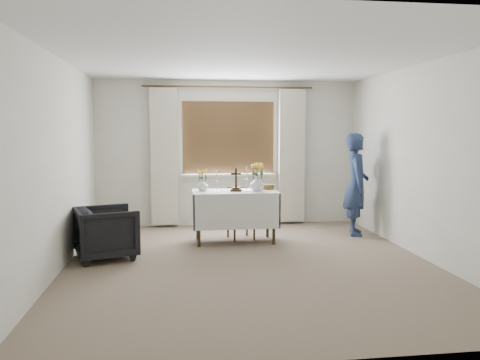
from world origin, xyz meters
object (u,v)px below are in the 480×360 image
(altar_table, at_px, (235,216))
(flower_vase_right, at_px, (257,184))
(person, at_px, (356,184))
(wooden_cross, at_px, (236,180))
(wooden_chair, at_px, (241,213))
(armchair, at_px, (107,233))
(flower_vase_left, at_px, (203,185))

(altar_table, height_order, flower_vase_right, flower_vase_right)
(altar_table, bearing_deg, person, 7.06)
(altar_table, distance_m, person, 2.02)
(person, bearing_deg, wooden_cross, 112.61)
(person, relative_size, wooden_cross, 4.71)
(wooden_chair, distance_m, wooden_cross, 0.60)
(armchair, bearing_deg, wooden_cross, -87.92)
(flower_vase_left, distance_m, flower_vase_right, 0.80)
(altar_table, xyz_separation_m, flower_vase_right, (0.33, -0.05, 0.49))
(wooden_cross, distance_m, flower_vase_right, 0.32)
(altar_table, height_order, person, person)
(wooden_chair, relative_size, flower_vase_right, 3.64)
(armchair, distance_m, wooden_cross, 1.96)
(wooden_chair, bearing_deg, flower_vase_left, -178.95)
(altar_table, distance_m, wooden_chair, 0.24)
(person, xyz_separation_m, flower_vase_left, (-2.42, -0.17, 0.04))
(altar_table, xyz_separation_m, wooden_chair, (0.12, 0.21, 0.01))
(wooden_cross, relative_size, flower_vase_right, 1.57)
(wooden_chair, distance_m, flower_vase_right, 0.58)
(flower_vase_right, bearing_deg, wooden_cross, 176.39)
(altar_table, bearing_deg, flower_vase_right, -9.24)
(person, bearing_deg, flower_vase_left, 108.63)
(armchair, xyz_separation_m, flower_vase_left, (1.28, 0.74, 0.51))
(altar_table, height_order, wooden_cross, wooden_cross)
(armchair, height_order, flower_vase_right, flower_vase_right)
(flower_vase_left, height_order, flower_vase_right, flower_vase_right)
(altar_table, xyz_separation_m, armchair, (-1.74, -0.67, -0.04))
(wooden_chair, distance_m, person, 1.88)
(armchair, bearing_deg, flower_vase_left, -77.74)
(wooden_cross, distance_m, flower_vase_left, 0.50)
(altar_table, height_order, flower_vase_left, flower_vase_left)
(altar_table, relative_size, wooden_chair, 1.57)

